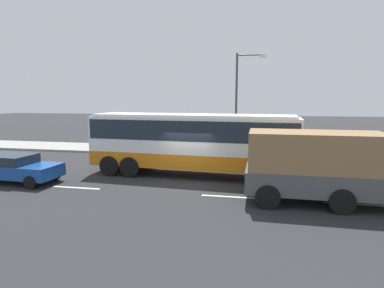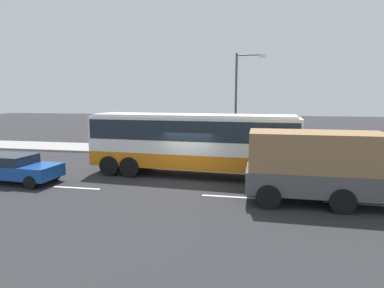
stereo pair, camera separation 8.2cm
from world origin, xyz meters
name	(u,v)px [view 1 (the left image)]	position (x,y,z in m)	size (l,w,h in m)	color
ground_plane	(188,181)	(0.00, 0.00, 0.00)	(120.00, 120.00, 0.00)	#28282B
sidewalk_curb	(211,152)	(0.00, 8.79, 0.07)	(80.00, 4.00, 0.15)	gray
lane_centreline	(215,196)	(1.67, -2.25, 0.00)	(40.02, 0.16, 0.01)	white
coach_bus	(193,138)	(0.00, 1.21, 2.09)	(11.36, 3.19, 3.37)	orange
cargo_truck	(339,166)	(6.65, -2.40, 1.59)	(7.59, 2.63, 2.92)	#19592D
car_blue_saloon	(15,167)	(-8.57, -1.90, 0.76)	(4.47, 2.16, 1.41)	#194799
pedestrian_near_curb	(185,140)	(-1.84, 7.81, 1.09)	(0.32, 0.32, 1.63)	#38334C
pedestrian_at_crossing	(168,140)	(-3.22, 7.91, 1.05)	(0.32, 0.32, 1.58)	brown
street_lamp	(240,97)	(2.19, 7.28, 4.29)	(2.07, 0.24, 7.15)	#47474C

